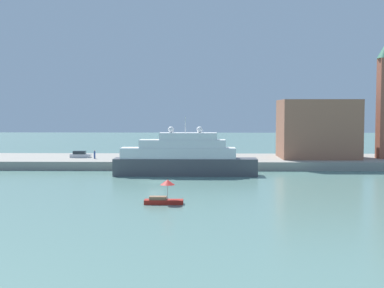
# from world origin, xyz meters

# --- Properties ---
(ground) EXTENTS (400.00, 400.00, 0.00)m
(ground) POSITION_xyz_m (0.00, 0.00, 0.00)
(ground) COLOR slate
(quay_dock) EXTENTS (110.00, 20.91, 1.72)m
(quay_dock) POSITION_xyz_m (0.00, 26.46, 0.86)
(quay_dock) COLOR gray
(quay_dock) RESTS_ON ground
(large_yacht) EXTENTS (25.90, 4.31, 10.69)m
(large_yacht) POSITION_xyz_m (4.18, 8.94, 3.14)
(large_yacht) COLOR #4C4C51
(large_yacht) RESTS_ON ground
(small_motorboat) EXTENTS (4.87, 1.83, 3.08)m
(small_motorboat) POSITION_xyz_m (2.92, -20.15, 1.12)
(small_motorboat) COLOR #B22319
(small_motorboat) RESTS_ON ground
(harbor_building) EXTENTS (16.03, 12.00, 12.37)m
(harbor_building) POSITION_xyz_m (32.16, 26.10, 7.90)
(harbor_building) COLOR #9E664C
(harbor_building) RESTS_ON quay_dock
(parked_car) EXTENTS (4.33, 1.60, 1.44)m
(parked_car) POSITION_xyz_m (-18.68, 25.42, 2.33)
(parked_car) COLOR silver
(parked_car) RESTS_ON quay_dock
(person_figure) EXTENTS (0.36, 0.36, 1.80)m
(person_figure) POSITION_xyz_m (-15.04, 22.97, 2.55)
(person_figure) COLOR #334C8C
(person_figure) RESTS_ON quay_dock
(mooring_bollard) EXTENTS (0.44, 0.44, 0.61)m
(mooring_bollard) POSITION_xyz_m (2.98, 17.44, 2.02)
(mooring_bollard) COLOR black
(mooring_bollard) RESTS_ON quay_dock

